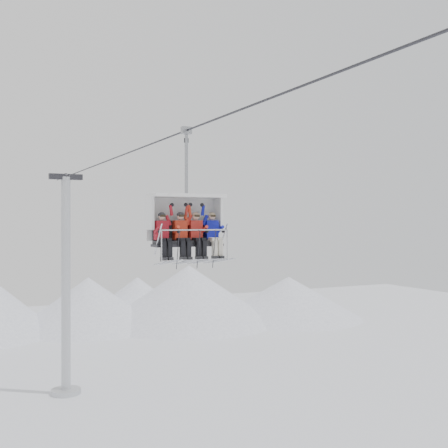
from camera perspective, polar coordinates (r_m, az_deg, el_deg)
name	(u,v)px	position (r m, az deg, el deg)	size (l,w,h in m)	color
ridgeline	(8,305)	(55.84, -21.11, -7.72)	(72.00, 21.00, 7.00)	white
lift_tower_right	(66,300)	(35.94, -15.76, -7.40)	(2.00, 1.80, 13.48)	#B3B6BB
haul_cable	(224,116)	(14.78, 0.00, 10.92)	(0.06, 0.06, 50.00)	#2B2A2F
chairlift_carrier	(185,219)	(16.98, -4.00, 0.54)	(2.26, 1.17, 3.98)	black
skier_far_left	(163,235)	(16.41, -6.24, -1.08)	(0.38, 1.69, 1.54)	#A81722
skier_center_left	(181,234)	(16.62, -4.34, -1.05)	(0.39, 1.69, 1.55)	red
skier_center_right	(197,234)	(16.81, -2.77, -1.03)	(0.39, 1.69, 1.55)	red
skier_far_right	(213,234)	(17.02, -1.13, -1.01)	(0.39, 1.69, 1.55)	#1116A4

